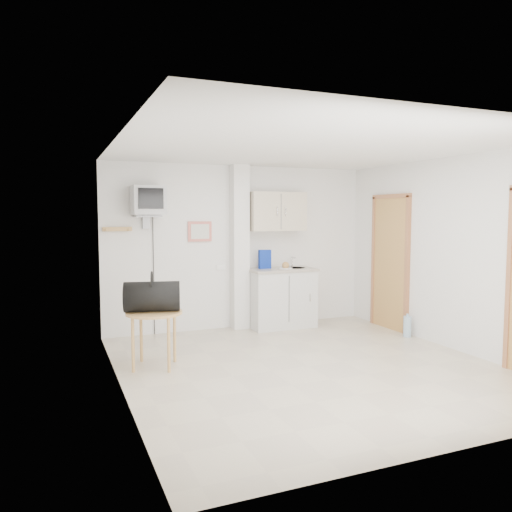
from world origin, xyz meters
name	(u,v)px	position (x,y,z in m)	size (l,w,h in m)	color
ground	(309,366)	(0.00, 0.00, 0.00)	(4.50, 4.50, 0.00)	#C2B49A
room_envelope	(324,233)	(0.24, 0.09, 1.54)	(4.24, 4.54, 2.55)	white
kitchenette	(280,276)	(0.57, 2.00, 0.80)	(1.03, 0.58, 2.10)	silver
crt_television	(148,201)	(-1.45, 2.02, 1.94)	(0.44, 0.45, 2.15)	slate
round_table	(154,318)	(-1.65, 0.66, 0.57)	(0.64, 0.64, 0.65)	tan
duffel_bag	(152,296)	(-1.67, 0.67, 0.82)	(0.68, 0.47, 0.46)	black
water_bottle	(407,326)	(1.98, 0.70, 0.15)	(0.11, 0.11, 0.34)	#96B8CF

